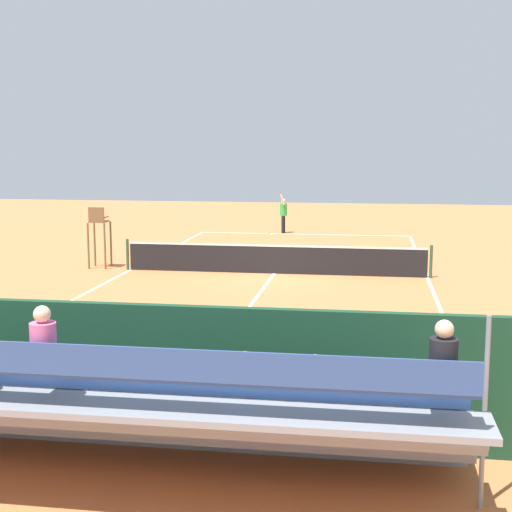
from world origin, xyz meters
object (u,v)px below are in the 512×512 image
tennis_player (283,212)px  tennis_ball_far (227,237)px  tennis_net (274,259)px  umpire_chair (99,231)px  courtside_bench (320,392)px  equipment_bag (215,413)px  bleacher_stand (121,407)px  tennis_racket (271,234)px  tennis_ball_near (297,239)px

tennis_player → tennis_ball_far: 3.34m
tennis_ball_far → tennis_net: bearing=110.4°
umpire_chair → courtside_bench: (-8.63, 13.49, -0.76)m
tennis_net → tennis_ball_far: size_ratio=156.06×
tennis_net → equipment_bag: tennis_net is taller
courtside_bench → tennis_ball_far: 23.20m
umpire_chair → tennis_player: bearing=-115.0°
tennis_net → courtside_bench: size_ratio=5.72×
bleacher_stand → tennis_player: (1.06, -26.67, 0.07)m
courtside_bench → tennis_racket: 24.15m
courtside_bench → tennis_ball_near: bearing=-83.4°
umpire_chair → equipment_bag: size_ratio=2.38×
tennis_player → umpire_chair: bearing=65.0°
tennis_net → tennis_player: tennis_player is taller
bleacher_stand → tennis_player: 26.70m
tennis_player → tennis_racket: size_ratio=3.33×
tennis_net → umpire_chair: 6.26m
bleacher_stand → courtside_bench: bearing=-138.9°
equipment_bag → tennis_ball_near: 22.29m
tennis_ball_near → tennis_ball_far: bearing=-5.2°
courtside_bench → tennis_ball_near: size_ratio=27.27×
tennis_racket → tennis_ball_near: 2.19m
tennis_net → tennis_player: 11.36m
tennis_player → tennis_racket: bearing=56.3°
tennis_net → umpire_chair: bearing=-2.1°
tennis_racket → bleacher_stand: bearing=93.5°
courtside_bench → tennis_player: tennis_player is taller
umpire_chair → equipment_bag: 15.37m
tennis_racket → tennis_ball_far: size_ratio=8.75×
tennis_net → tennis_ball_far: (3.42, -9.17, -0.47)m
tennis_net → tennis_ball_near: size_ratio=156.06×
bleacher_stand → equipment_bag: (-0.81, -1.97, -0.77)m
tennis_net → tennis_racket: 10.66m
tennis_ball_far → courtside_bench: bearing=104.6°
courtside_bench → tennis_ball_far: bearing=-75.4°
equipment_bag → tennis_ball_far: bearing=-79.4°
tennis_ball_near → tennis_ball_far: 3.30m
bleacher_stand → umpire_chair: size_ratio=4.23×
tennis_net → bleacher_stand: size_ratio=1.14×
umpire_chair → tennis_ball_near: 10.65m
umpire_chair → tennis_ball_near: umpire_chair is taller
umpire_chair → courtside_bench: bearing=122.6°
tennis_ball_near → bleacher_stand: bearing=90.4°
tennis_net → tennis_ball_near: (0.13, -8.87, -0.47)m
equipment_bag → tennis_racket: size_ratio=1.56×
tennis_racket → courtside_bench: bearing=99.5°
courtside_bench → equipment_bag: size_ratio=2.00×
tennis_player → equipment_bag: bearing=94.3°
equipment_bag → tennis_ball_far: 22.97m
tennis_net → tennis_player: (1.04, -11.30, 0.51)m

